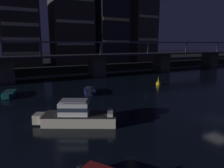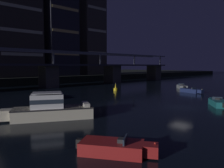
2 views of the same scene
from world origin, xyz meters
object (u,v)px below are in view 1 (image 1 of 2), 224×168
(tower_west_tall, at_px, (20,32))
(tower_east_low, at_px, (139,7))
(speedboat_near_center, at_px, (90,91))
(speedboat_mid_left, at_px, (9,94))
(cabin_cruiser_near_left, at_px, (77,115))
(river_bridge, at_px, (97,61))
(tower_east_tall, at_px, (111,9))
(tower_central, at_px, (71,12))
(channel_buoy, at_px, (158,83))

(tower_west_tall, height_order, tower_east_low, tower_east_low)
(speedboat_near_center, xyz_separation_m, speedboat_mid_left, (-13.08, 4.14, 0.00))
(cabin_cruiser_near_left, bearing_deg, tower_east_low, 50.45)
(river_bridge, height_order, tower_east_tall, tower_east_tall)
(tower_central, height_order, channel_buoy, tower_central)
(tower_west_tall, height_order, cabin_cruiser_near_left, tower_west_tall)
(channel_buoy, bearing_deg, cabin_cruiser_near_left, -148.44)
(tower_east_tall, bearing_deg, channel_buoy, -98.13)
(channel_buoy, bearing_deg, tower_central, 105.28)
(speedboat_mid_left, bearing_deg, tower_east_tall, 40.79)
(tower_east_low, height_order, speedboat_near_center, tower_east_low)
(tower_east_low, relative_size, cabin_cruiser_near_left, 4.54)
(tower_central, xyz_separation_m, cabin_cruiser_near_left, (-13.58, -47.46, -17.84))
(tower_east_tall, xyz_separation_m, speedboat_near_center, (-20.83, -33.40, -20.08))
(river_bridge, height_order, tower_central, tower_central)
(tower_east_low, bearing_deg, tower_central, -175.90)
(tower_west_tall, xyz_separation_m, tower_east_tall, (29.47, -0.78, 8.29))
(tower_east_low, xyz_separation_m, speedboat_near_center, (-34.22, -36.07, -22.20))
(tower_west_tall, xyz_separation_m, speedboat_near_center, (8.64, -34.18, -11.79))
(tower_central, relative_size, speedboat_mid_left, 6.47)
(river_bridge, bearing_deg, speedboat_near_center, -116.47)
(tower_east_tall, xyz_separation_m, speedboat_mid_left, (-33.91, -29.26, -20.08))
(tower_east_low, bearing_deg, tower_east_tall, -168.70)
(cabin_cruiser_near_left, height_order, speedboat_near_center, cabin_cruiser_near_left)
(speedboat_near_center, relative_size, speedboat_mid_left, 0.99)
(tower_east_low, bearing_deg, speedboat_near_center, -133.49)
(channel_buoy, bearing_deg, tower_west_tall, 126.46)
(tower_central, distance_m, tower_east_low, 27.54)
(river_bridge, distance_m, speedboat_near_center, 20.74)
(tower_east_tall, relative_size, channel_buoy, 20.97)
(cabin_cruiser_near_left, distance_m, channel_buoy, 26.69)
(tower_east_tall, height_order, speedboat_mid_left, tower_east_tall)
(tower_central, relative_size, channel_buoy, 19.14)
(tower_east_tall, bearing_deg, speedboat_near_center, -121.95)
(tower_central, relative_size, speedboat_near_center, 6.51)
(cabin_cruiser_near_left, relative_size, channel_buoy, 5.15)
(cabin_cruiser_near_left, distance_m, speedboat_mid_left, 18.66)
(tower_west_tall, bearing_deg, channel_buoy, -53.54)
(tower_east_tall, distance_m, speedboat_mid_left, 49.08)
(tower_west_tall, relative_size, tower_east_tall, 0.55)
(tower_central, bearing_deg, tower_east_tall, -3.00)
(cabin_cruiser_near_left, relative_size, speedboat_mid_left, 1.74)
(tower_central, xyz_separation_m, speedboat_mid_left, (-20.08, -29.98, -18.48))
(tower_central, bearing_deg, tower_west_tall, 179.79)
(river_bridge, distance_m, cabin_cruiser_near_left, 35.41)
(tower_east_low, distance_m, cabin_cruiser_near_left, 67.61)
(cabin_cruiser_near_left, bearing_deg, tower_west_tall, 92.48)
(speedboat_mid_left, bearing_deg, cabin_cruiser_near_left, -69.61)
(tower_west_tall, distance_m, cabin_cruiser_near_left, 48.85)
(tower_east_tall, height_order, cabin_cruiser_near_left, tower_east_tall)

